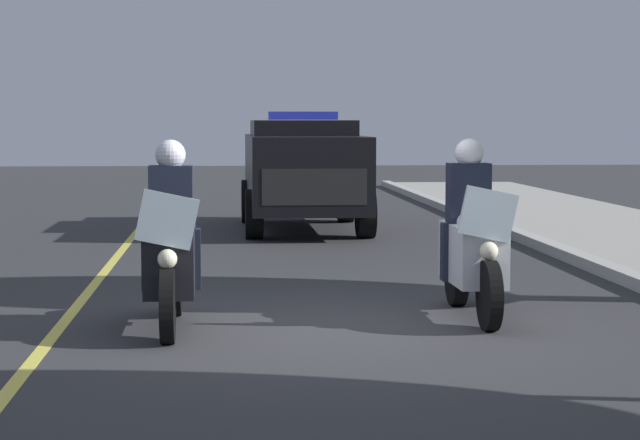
{
  "coord_description": "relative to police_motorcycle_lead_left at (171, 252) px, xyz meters",
  "views": [
    {
      "loc": [
        10.87,
        -0.94,
        1.89
      ],
      "look_at": [
        -1.09,
        0.0,
        0.9
      ],
      "focal_mm": 67.59,
      "sensor_mm": 36.0,
      "label": 1
    }
  ],
  "objects": [
    {
      "name": "police_motorcycle_lead_left",
      "position": [
        0.0,
        0.0,
        0.0
      ],
      "size": [
        2.14,
        0.56,
        1.72
      ],
      "color": "black",
      "rests_on": "ground"
    },
    {
      "name": "police_motorcycle_lead_right",
      "position": [
        -0.4,
        2.86,
        0.0
      ],
      "size": [
        2.14,
        0.56,
        1.72
      ],
      "color": "black",
      "rests_on": "ground"
    },
    {
      "name": "police_suv",
      "position": [
        -9.86,
        1.84,
        0.37
      ],
      "size": [
        4.92,
        2.1,
        2.05
      ],
      "color": "black",
      "rests_on": "ground"
    },
    {
      "name": "lane_stripe_center",
      "position": [
        0.08,
        -1.02,
        -0.7
      ],
      "size": [
        48.0,
        0.12,
        0.01
      ],
      "primitive_type": "cube",
      "color": "#E0D14C",
      "rests_on": "ground"
    },
    {
      "name": "ground_plane",
      "position": [
        0.08,
        1.44,
        -0.7
      ],
      "size": [
        80.0,
        80.0,
        0.0
      ],
      "primitive_type": "plane",
      "color": "#333335"
    }
  ]
}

